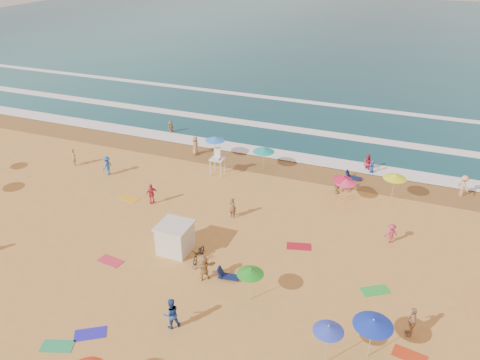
% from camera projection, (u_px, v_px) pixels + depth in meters
% --- Properties ---
extents(ground, '(220.00, 220.00, 0.00)m').
position_uv_depth(ground, '(222.00, 237.00, 33.70)').
color(ground, gold).
rests_on(ground, ground).
extents(ocean, '(220.00, 140.00, 0.18)m').
position_uv_depth(ocean, '(374.00, 34.00, 102.90)').
color(ocean, '#0C4756').
rests_on(ocean, ground).
extents(wet_sand, '(220.00, 220.00, 0.00)m').
position_uv_depth(wet_sand, '(275.00, 166.00, 43.99)').
color(wet_sand, olive).
rests_on(wet_sand, ground).
extents(surf_foam, '(200.00, 18.70, 0.05)m').
position_uv_depth(surf_foam, '(300.00, 133.00, 51.21)').
color(surf_foam, white).
rests_on(surf_foam, ground).
extents(cabana, '(2.00, 2.00, 2.00)m').
position_uv_depth(cabana, '(175.00, 238.00, 31.75)').
color(cabana, silver).
rests_on(cabana, ground).
extents(cabana_roof, '(2.20, 2.20, 0.12)m').
position_uv_depth(cabana_roof, '(174.00, 225.00, 31.26)').
color(cabana_roof, silver).
rests_on(cabana_roof, cabana).
extents(bicycle, '(0.75, 1.85, 0.95)m').
position_uv_depth(bicycle, '(199.00, 253.00, 31.13)').
color(bicycle, black).
rests_on(bicycle, ground).
extents(lifeguard_stand, '(1.20, 1.20, 2.10)m').
position_uv_depth(lifeguard_stand, '(218.00, 164.00, 42.02)').
color(lifeguard_stand, white).
rests_on(lifeguard_stand, ground).
extents(beach_umbrellas, '(57.71, 28.46, 0.82)m').
position_uv_depth(beach_umbrellas, '(228.00, 213.00, 32.63)').
color(beach_umbrellas, red).
rests_on(beach_umbrellas, ground).
extents(loungers, '(45.90, 24.84, 0.34)m').
position_uv_depth(loungers, '(341.00, 286.00, 28.67)').
color(loungers, '#102050').
rests_on(loungers, ground).
extents(towels, '(50.14, 24.22, 0.03)m').
position_uv_depth(towels, '(174.00, 261.00, 31.15)').
color(towels, red).
rests_on(towels, ground).
extents(beachgoers, '(40.46, 26.35, 2.14)m').
position_uv_depth(beachgoers, '(229.00, 199.00, 36.80)').
color(beachgoers, '#D93659').
rests_on(beachgoers, ground).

